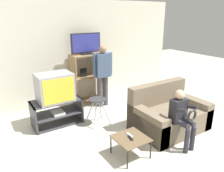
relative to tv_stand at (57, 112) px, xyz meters
The scene contains 12 objects.
wall_back 1.74m from the tv_stand, 51.14° to the left, with size 6.40×0.06×2.60m.
tv_stand is the anchor object (origin of this frame).
television_main 0.56m from the tv_stand, 125.24° to the right, with size 0.70×0.53×0.58m.
media_shelf 1.44m from the tv_stand, 34.58° to the left, with size 0.86×0.46×1.28m.
television_flat 1.86m from the tv_stand, 34.55° to the left, with size 0.79×0.20×0.53m.
folding_stool 0.89m from the tv_stand, 33.06° to the right, with size 0.43×0.41×0.57m.
snack_table 1.86m from the tv_stand, 70.18° to the right, with size 0.52×0.52×0.34m.
remote_control_black 1.87m from the tv_stand, 70.98° to the right, with size 0.04×0.14×0.02m, color black.
remote_control_white 1.81m from the tv_stand, 68.88° to the right, with size 0.04×0.14×0.02m, color silver.
couch 2.32m from the tv_stand, 37.51° to the right, with size 1.45×0.97×0.89m.
person_standing_adult 1.51m from the tv_stand, 12.93° to the left, with size 0.53×0.20×1.54m.
person_seated_child 2.53m from the tv_stand, 51.79° to the right, with size 0.33×0.43×1.03m.
Camera 1 is at (-2.17, -1.20, 2.25)m, focal length 35.00 mm.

